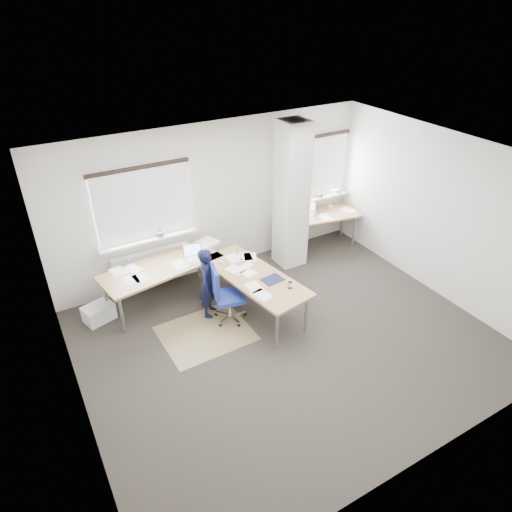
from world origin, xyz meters
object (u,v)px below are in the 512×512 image
desk_side (324,215)px  person (208,283)px  task_chair (228,305)px  desk_main (209,271)px

desk_side → person: bearing=-152.4°
task_chair → person: (-0.18, 0.29, 0.33)m
desk_side → task_chair: size_ratio=1.49×
desk_main → task_chair: bearing=-90.5°
task_chair → person: 0.48m
desk_main → person: size_ratio=2.31×
task_chair → person: size_ratio=0.83×
person → task_chair: bearing=-109.8°
desk_main → task_chair: size_ratio=2.79×
desk_main → person: (-0.10, -0.19, -0.08)m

